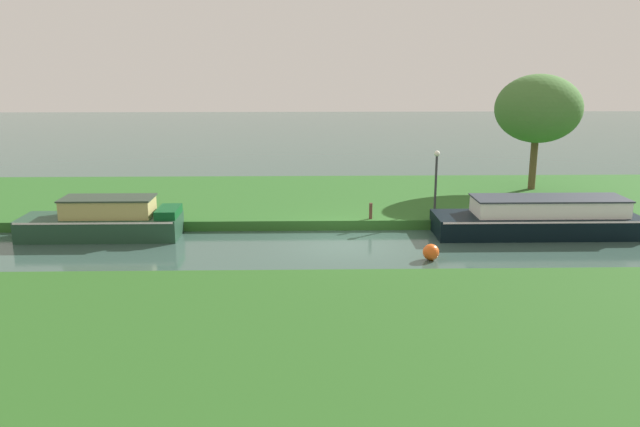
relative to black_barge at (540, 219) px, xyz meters
The scene contains 10 objects.
ground_plane 7.69m from the black_barge, behind, with size 120.00×120.00×0.00m, color #334E45.
riverbank_far 9.54m from the black_barge, 142.52° to the left, with size 72.00×10.00×0.40m, color #295D21.
riverbank_near 12.71m from the black_barge, 126.56° to the right, with size 72.00×10.00×0.40m, color #27561D.
black_barge is the anchor object (origin of this frame).
forest_narrowboat 16.73m from the black_barge, behind, with size 5.98×1.88×1.58m.
willow_tree_left 8.07m from the black_barge, 72.93° to the left, with size 4.13×3.82×5.58m.
lamp_post 4.51m from the black_barge, 147.79° to the left, with size 0.24×0.24×2.59m.
mooring_post_near 6.54m from the black_barge, behind, with size 0.13×0.13×0.65m, color #4E3024.
mooring_post_far 1.19m from the black_barge, 69.27° to the left, with size 0.12×0.12×0.65m, color #4C4029.
channel_buoy 5.73m from the black_barge, 147.26° to the right, with size 0.56×0.56×0.56m, color #E55919.
Camera 1 is at (-1.51, -22.61, 6.70)m, focal length 35.94 mm.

